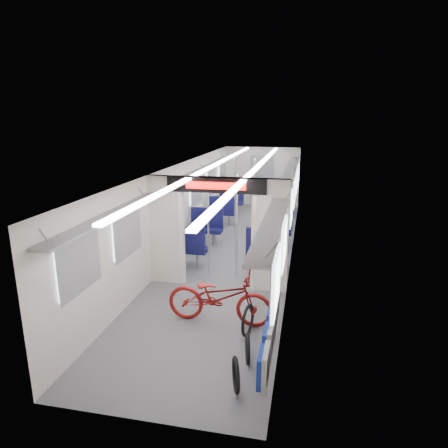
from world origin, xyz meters
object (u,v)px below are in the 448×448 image
object	(u,v)px
stanchion_near_left	(208,226)
stanchion_far_right	(254,199)
stanchion_near_right	(237,227)
seat_bay_far_right	(281,205)
bike_hoop_a	(236,377)
bike_hoop_b	(248,351)
bicycle	(220,297)
bike_hoop_c	(248,322)
flip_bench	(270,332)
seat_bay_far_left	(226,204)
stanchion_far_left	(235,199)
seat_bay_near_right	(271,235)
seat_bay_near_left	(198,233)

from	to	relation	value
stanchion_near_left	stanchion_far_right	world-z (taller)	same
stanchion_near_left	stanchion_near_right	xyz separation A→B (m)	(0.62, 0.02, 0.00)
seat_bay_far_right	bike_hoop_a	bearing A→B (deg)	-89.73
seat_bay_far_right	bike_hoop_b	bearing A→B (deg)	-89.32
bicycle	bike_hoop_c	xyz separation A→B (m)	(0.54, -0.32, -0.24)
flip_bench	seat_bay_far_left	xyz separation A→B (m)	(-2.29, 8.26, -0.05)
bicycle	seat_bay_far_right	bearing A→B (deg)	-2.90
bike_hoop_c	seat_bay_far_right	xyz separation A→B (m)	(0.01, 7.58, 0.30)
stanchion_far_left	bicycle	bearing A→B (deg)	-82.59
flip_bench	seat_bay_near_right	distance (m)	4.74
bike_hoop_a	seat_bay_near_right	xyz separation A→B (m)	(-0.04, 5.29, 0.36)
flip_bench	stanchion_near_right	distance (m)	3.39
seat_bay_far_left	seat_bay_far_right	world-z (taller)	seat_bay_far_right
bike_hoop_b	stanchion_near_left	world-z (taller)	stanchion_near_left
seat_bay_far_right	stanchion_far_left	size ratio (longest dim) A/B	0.90
bike_hoop_b	seat_bay_near_left	world-z (taller)	seat_bay_near_left
seat_bay_near_left	seat_bay_far_right	world-z (taller)	seat_bay_near_left
seat_bay_near_left	seat_bay_far_right	size ratio (longest dim) A/B	1.02
stanchion_near_right	stanchion_far_left	world-z (taller)	same
bike_hoop_c	stanchion_near_right	xyz separation A→B (m)	(-0.61, 2.36, 0.90)
stanchion_near_left	flip_bench	bearing A→B (deg)	-62.24
seat_bay_near_left	stanchion_far_right	distance (m)	2.24
seat_bay_near_left	stanchion_far_right	size ratio (longest dim) A/B	0.92
seat_bay_far_left	stanchion_far_right	size ratio (longest dim) A/B	0.87
flip_bench	bike_hoop_c	xyz separation A→B (m)	(-0.43, 0.82, -0.33)
bicycle	seat_bay_near_right	size ratio (longest dim) A/B	0.80
stanchion_near_left	stanchion_far_right	bearing A→B (deg)	79.71
bike_hoop_a	stanchion_near_left	bearing A→B (deg)	109.01
seat_bay_near_left	seat_bay_near_right	size ratio (longest dim) A/B	0.93
bike_hoop_a	bike_hoop_c	size ratio (longest dim) A/B	0.89
flip_bench	bike_hoop_a	distance (m)	0.77
flip_bench	seat_bay_far_left	bearing A→B (deg)	105.48
seat_bay_near_right	bike_hoop_b	bearing A→B (deg)	-88.78
stanchion_near_left	stanchion_far_left	distance (m)	3.07
bicycle	seat_bay_far_left	world-z (taller)	seat_bay_far_left
seat_bay_far_right	stanchion_near_right	size ratio (longest dim) A/B	0.90
bicycle	flip_bench	bearing A→B (deg)	-138.13
seat_bay_near_right	stanchion_far_right	world-z (taller)	stanchion_far_right
flip_bench	stanchion_near_right	size ratio (longest dim) A/B	0.90
seat_bay_far_right	stanchion_near_left	bearing A→B (deg)	-103.30
flip_bench	bike_hoop_b	size ratio (longest dim) A/B	4.65
bicycle	stanchion_near_right	bearing A→B (deg)	3.38
seat_bay_near_right	flip_bench	bearing A→B (deg)	-84.93
bike_hoop_a	stanchion_far_left	world-z (taller)	stanchion_far_left
bike_hoop_a	stanchion_near_left	xyz separation A→B (m)	(-1.28, 3.72, 0.94)
bike_hoop_b	bike_hoop_a	bearing A→B (deg)	-95.11
flip_bench	stanchion_near_right	world-z (taller)	stanchion_near_right
stanchion_near_left	seat_bay_far_left	bearing A→B (deg)	97.03
stanchion_near_left	seat_bay_near_right	bearing A→B (deg)	51.66
bicycle	seat_bay_near_left	distance (m)	3.62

